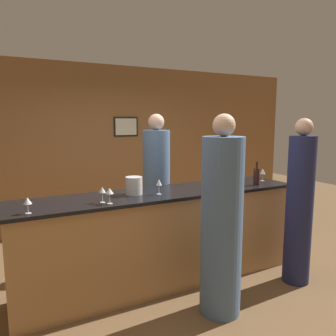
% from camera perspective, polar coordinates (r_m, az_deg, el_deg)
% --- Properties ---
extents(ground_plane, '(14.00, 14.00, 0.00)m').
position_cam_1_polar(ground_plane, '(4.05, -0.90, -19.09)').
color(ground_plane, brown).
extents(back_wall, '(8.00, 0.08, 2.80)m').
position_cam_1_polar(back_wall, '(5.81, -11.29, 3.59)').
color(back_wall, olive).
rests_on(back_wall, ground_plane).
extents(bar_counter, '(3.32, 0.70, 1.07)m').
position_cam_1_polar(bar_counter, '(3.83, -0.92, -11.96)').
color(bar_counter, '#B27F4C').
rests_on(bar_counter, ground_plane).
extents(bartender, '(0.37, 0.37, 1.95)m').
position_cam_1_polar(bartender, '(4.54, -2.01, -3.86)').
color(bartender, '#4C6B93').
rests_on(bartender, ground_plane).
extents(guest_0, '(0.30, 0.30, 1.89)m').
position_cam_1_polar(guest_0, '(4.02, 21.90, -6.32)').
color(guest_0, '#1E234C').
rests_on(guest_0, ground_plane).
extents(guest_1, '(0.39, 0.39, 1.92)m').
position_cam_1_polar(guest_1, '(3.18, 9.32, -9.61)').
color(guest_1, '#4C6B93').
rests_on(guest_1, ground_plane).
extents(wine_bottle_0, '(0.07, 0.07, 0.29)m').
position_cam_1_polar(wine_bottle_0, '(4.20, 15.14, -1.40)').
color(wine_bottle_0, black).
rests_on(wine_bottle_0, bar_counter).
extents(ice_bucket, '(0.18, 0.18, 0.19)m').
position_cam_1_polar(ice_bucket, '(3.56, -5.95, -3.07)').
color(ice_bucket, silver).
rests_on(ice_bucket, bar_counter).
extents(wine_glass_0, '(0.07, 0.07, 0.17)m').
position_cam_1_polar(wine_glass_0, '(4.49, 16.16, -0.62)').
color(wine_glass_0, silver).
rests_on(wine_glass_0, bar_counter).
extents(wine_glass_1, '(0.07, 0.07, 0.14)m').
position_cam_1_polar(wine_glass_1, '(3.06, -23.28, -5.35)').
color(wine_glass_1, silver).
rests_on(wine_glass_1, bar_counter).
extents(wine_glass_2, '(0.08, 0.08, 0.16)m').
position_cam_1_polar(wine_glass_2, '(4.11, 12.11, -1.33)').
color(wine_glass_2, silver).
rests_on(wine_glass_2, bar_counter).
extents(wine_glass_3, '(0.08, 0.08, 0.16)m').
position_cam_1_polar(wine_glass_3, '(3.19, -10.15, -4.02)').
color(wine_glass_3, silver).
rests_on(wine_glass_3, bar_counter).
extents(wine_glass_4, '(0.06, 0.06, 0.17)m').
position_cam_1_polar(wine_glass_4, '(3.53, -1.58, -2.60)').
color(wine_glass_4, silver).
rests_on(wine_glass_4, bar_counter).
extents(wine_glass_5, '(0.07, 0.07, 0.16)m').
position_cam_1_polar(wine_glass_5, '(3.24, -11.38, -3.85)').
color(wine_glass_5, silver).
rests_on(wine_glass_5, bar_counter).
extents(wine_glass_6, '(0.08, 0.08, 0.17)m').
position_cam_1_polar(wine_glass_6, '(3.98, 9.79, -1.56)').
color(wine_glass_6, silver).
rests_on(wine_glass_6, bar_counter).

